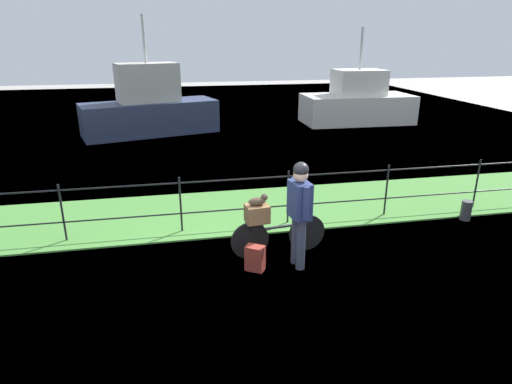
% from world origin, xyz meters
% --- Properties ---
extents(ground_plane, '(60.00, 60.00, 0.00)m').
position_xyz_m(ground_plane, '(0.00, 0.00, 0.00)').
color(ground_plane, '#9E9993').
extents(grass_strip, '(27.00, 2.40, 0.03)m').
position_xyz_m(grass_strip, '(0.00, 2.83, 0.01)').
color(grass_strip, '#478438').
rests_on(grass_strip, ground).
extents(harbor_water, '(30.00, 30.00, 0.00)m').
position_xyz_m(harbor_water, '(0.00, 12.21, 0.00)').
color(harbor_water, '#60849E').
rests_on(harbor_water, ground).
extents(iron_fence, '(18.04, 0.04, 1.06)m').
position_xyz_m(iron_fence, '(0.00, 2.02, 0.62)').
color(iron_fence, black).
rests_on(iron_fence, ground).
extents(bicycle_main, '(1.61, 0.24, 0.62)m').
position_xyz_m(bicycle_main, '(0.51, 0.86, 0.33)').
color(bicycle_main, black).
rests_on(bicycle_main, ground).
extents(wooden_crate, '(0.39, 0.32, 0.28)m').
position_xyz_m(wooden_crate, '(0.16, 0.82, 0.77)').
color(wooden_crate, brown).
rests_on(wooden_crate, bicycle_main).
extents(terrier_dog, '(0.32, 0.17, 0.18)m').
position_xyz_m(terrier_dog, '(0.18, 0.82, 0.98)').
color(terrier_dog, '#4C3D2D').
rests_on(terrier_dog, wooden_crate).
extents(cyclist_person, '(0.30, 0.54, 1.68)m').
position_xyz_m(cyclist_person, '(0.73, 0.43, 1.00)').
color(cyclist_person, '#383D51').
rests_on(cyclist_person, ground).
extents(backpack_on_paving, '(0.33, 0.30, 0.40)m').
position_xyz_m(backpack_on_paving, '(0.05, 0.42, 0.20)').
color(backpack_on_paving, maroon).
rests_on(backpack_on_paving, ground).
extents(mooring_bollard, '(0.20, 0.20, 0.39)m').
position_xyz_m(mooring_bollard, '(4.46, 1.52, 0.19)').
color(mooring_bollard, '#38383D').
rests_on(mooring_bollard, ground).
extents(moored_boat_near, '(5.05, 2.91, 4.12)m').
position_xyz_m(moored_boat_near, '(-1.79, 10.93, 0.92)').
color(moored_boat_near, '#2D3856').
rests_on(moored_boat_near, ground).
extents(moored_boat_mid, '(4.44, 2.15, 3.74)m').
position_xyz_m(moored_boat_mid, '(6.54, 11.54, 0.80)').
color(moored_boat_mid, silver).
rests_on(moored_boat_mid, ground).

